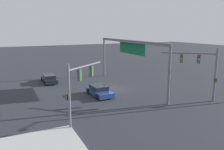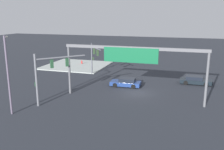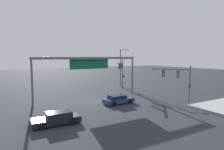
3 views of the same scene
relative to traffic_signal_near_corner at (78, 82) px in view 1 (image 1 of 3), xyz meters
The scene contains 6 objects.
ground_plane 11.85m from the traffic_signal_near_corner, 140.70° to the left, with size 167.20×167.20×0.00m, color #282B33.
traffic_signal_near_corner is the anchor object (origin of this frame).
traffic_signal_opposite_side 14.13m from the traffic_signal_near_corner, 90.20° to the left, with size 4.38×4.52×5.90m.
overhead_sign_gantry 13.33m from the traffic_signal_near_corner, 131.05° to the left, with size 16.88×0.43×6.42m.
sedan_car_approaching 16.41m from the traffic_signal_near_corner, behind, with size 4.52×1.90×1.21m.
sedan_car_waiting_far 8.67m from the traffic_signal_near_corner, 144.99° to the left, with size 4.30×2.09×1.21m.
Camera 1 is at (26.29, -12.62, 7.90)m, focal length 36.34 mm.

